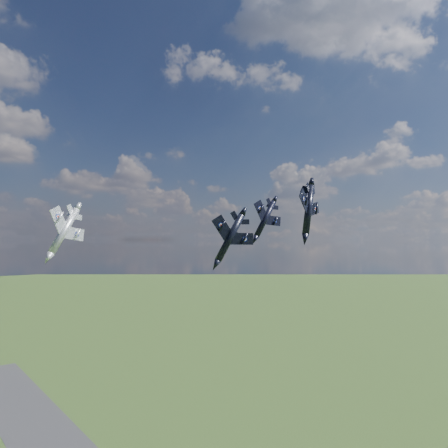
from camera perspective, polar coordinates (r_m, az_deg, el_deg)
jet_lead_navy at (r=92.94m, az=0.79°, el=-1.77°), size 15.85×18.19×8.00m
jet_right_navy at (r=86.12m, az=10.97°, el=1.85°), size 14.11×16.35×5.55m
jet_high_navy at (r=110.66m, az=5.40°, el=0.68°), size 11.29×15.13×8.10m
jet_left_silver at (r=81.46m, az=-20.17°, el=-0.85°), size 13.86×15.79×7.65m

